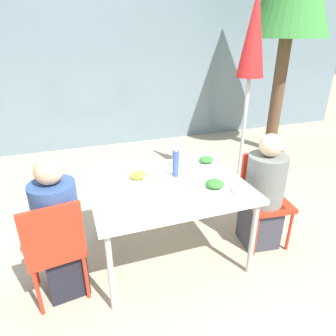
% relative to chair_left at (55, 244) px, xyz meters
% --- Properties ---
extents(ground_plane, '(24.00, 24.00, 0.00)m').
position_rel_chair_left_xyz_m(ground_plane, '(0.93, 0.20, -0.51)').
color(ground_plane, tan).
extents(building_facade, '(10.00, 0.20, 3.00)m').
position_rel_chair_left_xyz_m(building_facade, '(0.93, 3.49, 0.99)').
color(building_facade, slate).
rests_on(building_facade, ground).
extents(dining_table, '(1.29, 1.01, 0.74)m').
position_rel_chair_left_xyz_m(dining_table, '(0.93, 0.20, 0.17)').
color(dining_table, white).
rests_on(dining_table, ground).
extents(chair_left, '(0.45, 0.45, 0.88)m').
position_rel_chair_left_xyz_m(chair_left, '(0.00, 0.00, 0.00)').
color(chair_left, red).
rests_on(chair_left, ground).
extents(person_left, '(0.33, 0.33, 1.15)m').
position_rel_chair_left_xyz_m(person_left, '(0.04, 0.09, 0.03)').
color(person_left, black).
rests_on(person_left, ground).
extents(chair_right, '(0.45, 0.45, 0.88)m').
position_rel_chair_left_xyz_m(chair_right, '(1.89, 0.16, 0.00)').
color(chair_right, red).
rests_on(chair_right, ground).
extents(person_right, '(0.35, 0.35, 1.12)m').
position_rel_chair_left_xyz_m(person_right, '(1.83, 0.09, 0.01)').
color(person_right, '#383842').
rests_on(person_right, ground).
extents(closed_umbrella, '(0.36, 0.36, 2.36)m').
position_rel_chair_left_xyz_m(closed_umbrella, '(2.25, 1.15, 1.23)').
color(closed_umbrella, '#333333').
rests_on(closed_umbrella, ground).
extents(plate_0, '(0.27, 0.27, 0.07)m').
position_rel_chair_left_xyz_m(plate_0, '(1.27, 0.01, 0.25)').
color(plate_0, white).
rests_on(plate_0, dining_table).
extents(plate_1, '(0.26, 0.26, 0.07)m').
position_rel_chair_left_xyz_m(plate_1, '(1.43, 0.49, 0.25)').
color(plate_1, white).
rests_on(plate_1, dining_table).
extents(plate_2, '(0.26, 0.26, 0.07)m').
position_rel_chair_left_xyz_m(plate_2, '(0.72, 0.38, 0.25)').
color(plate_2, white).
rests_on(plate_2, dining_table).
extents(bottle, '(0.06, 0.06, 0.26)m').
position_rel_chair_left_xyz_m(bottle, '(1.05, 0.33, 0.35)').
color(bottle, '#334C8E').
rests_on(bottle, dining_table).
extents(drinking_cup, '(0.08, 0.08, 0.09)m').
position_rel_chair_left_xyz_m(drinking_cup, '(1.40, -0.15, 0.27)').
color(drinking_cup, silver).
rests_on(drinking_cup, dining_table).
extents(salad_bowl, '(0.15, 0.15, 0.05)m').
position_rel_chair_left_xyz_m(salad_bowl, '(1.15, 0.53, 0.25)').
color(salad_bowl, white).
rests_on(salad_bowl, dining_table).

